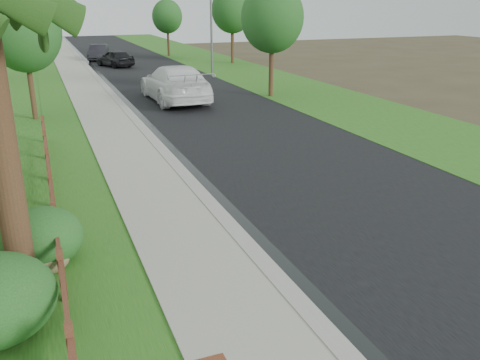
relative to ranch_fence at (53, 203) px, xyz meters
name	(u,v)px	position (x,y,z in m)	size (l,w,h in m)	color
ground	(308,345)	(3.60, -6.40, -0.62)	(120.00, 120.00, 0.00)	#3E3321
road	(147,71)	(8.20, 28.60, -0.61)	(8.00, 90.00, 0.02)	black
curb	(92,73)	(4.00, 28.60, -0.56)	(0.40, 90.00, 0.12)	gray
wet_gutter	(97,73)	(4.35, 28.60, -0.60)	(0.50, 90.00, 0.00)	black
sidewalk	(75,74)	(2.70, 28.60, -0.57)	(2.20, 90.00, 0.10)	#9E9D8A
grass_strip	(48,75)	(0.80, 28.60, -0.59)	(1.60, 90.00, 0.06)	#1F4F16
verge_far	(227,67)	(15.10, 28.60, -0.60)	(6.00, 90.00, 0.04)	#1F4F16
ranch_fence	(53,203)	(0.00, 0.00, 0.00)	(0.12, 16.92, 1.10)	#462217
white_suv	(175,83)	(7.02, 15.02, 0.39)	(2.77, 6.81, 1.98)	white
dark_car_mid	(115,58)	(6.28, 32.08, 0.11)	(1.66, 4.14, 1.41)	black
dark_car_far	(98,52)	(5.60, 37.70, 0.10)	(1.49, 4.26, 1.40)	black
streetlight	(209,10)	(12.15, 24.37, 4.05)	(1.89, 0.57, 8.24)	slate
boulder	(44,259)	(-0.30, -2.39, -0.28)	(1.00, 0.75, 0.67)	brown
shrub_a	(42,238)	(-0.30, -1.96, 0.01)	(1.68, 1.68, 1.26)	#1D4819
tree_near_left	(24,32)	(-0.30, 13.01, 3.37)	(3.27, 3.27, 5.80)	#3A2717
tree_near_right	(272,18)	(12.60, 14.50, 3.78)	(3.53, 3.53, 6.35)	#3A2717
tree_mid_right	(232,10)	(16.35, 30.70, 3.92)	(3.60, 3.60, 6.53)	#3A2717
tree_far_right	(167,17)	(12.60, 38.88, 3.19)	(2.95, 2.95, 5.44)	#3A2717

